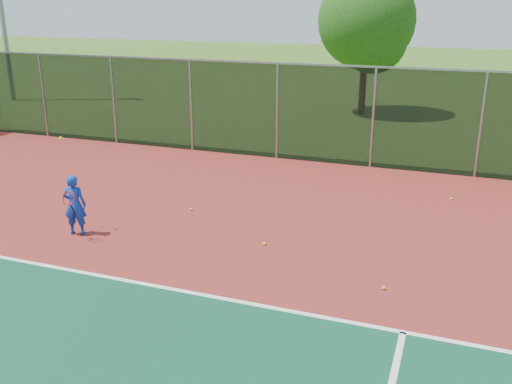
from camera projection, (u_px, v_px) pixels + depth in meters
The scene contains 8 objects.
court_apron at pixel (259, 343), 8.51m from camera, with size 30.00×20.00×0.02m, color maroon.
fence_back at pixel (373, 117), 16.90m from camera, with size 30.00×0.06×3.03m.
tennis_player at pixel (75, 205), 12.21m from camera, with size 0.59×0.64×2.13m.
practice_ball_1 at pixel (265, 244), 11.84m from camera, with size 0.07×0.07×0.07m, color yellow.
practice_ball_2 at pixel (451, 199), 14.51m from camera, with size 0.07×0.07×0.07m, color yellow.
practice_ball_3 at pixel (191, 209), 13.77m from camera, with size 0.07×0.07×0.07m, color yellow.
practice_ball_4 at pixel (384, 288), 10.03m from camera, with size 0.07×0.07×0.07m, color yellow.
tree_back_left at pixel (368, 25), 24.27m from camera, with size 4.15×4.15×6.09m.
Camera 1 is at (2.49, -4.90, 4.87)m, focal length 40.00 mm.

